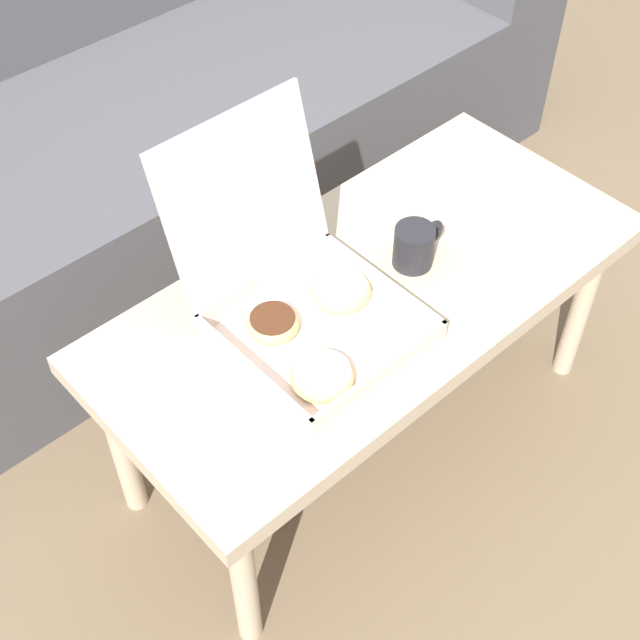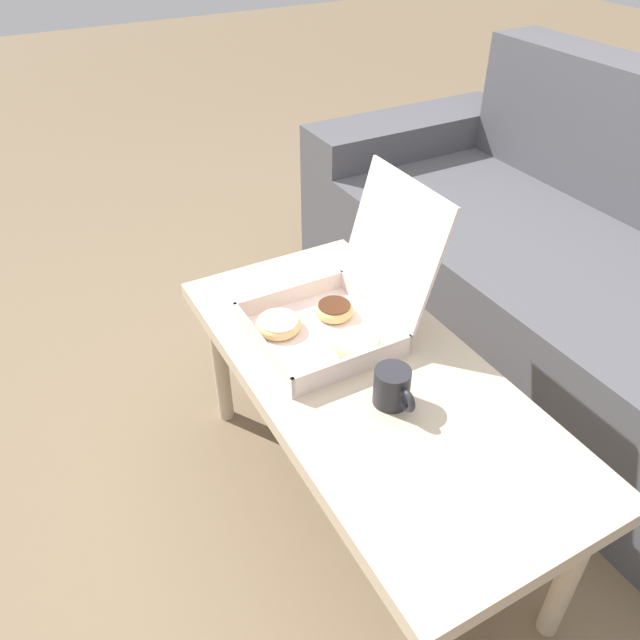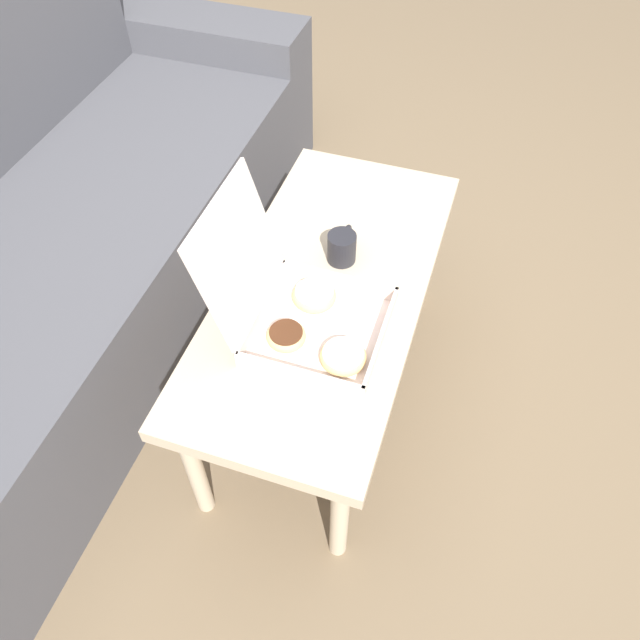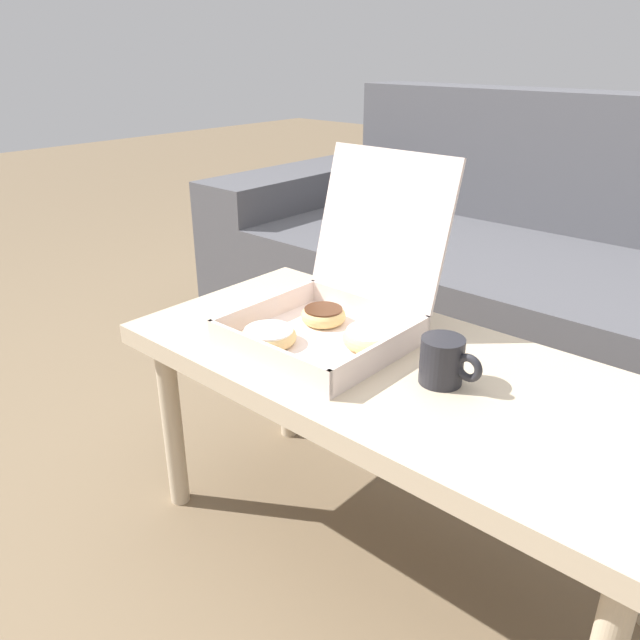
% 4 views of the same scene
% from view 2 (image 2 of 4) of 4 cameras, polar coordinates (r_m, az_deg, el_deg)
% --- Properties ---
extents(ground_plane, '(12.00, 12.00, 0.00)m').
position_cam_2_polar(ground_plane, '(1.72, 6.15, -15.37)').
color(ground_plane, '#756047').
extents(couch, '(2.32, 0.84, 0.86)m').
position_cam_2_polar(couch, '(1.99, 26.56, 0.50)').
color(couch, '#4C4C51').
rests_on(couch, ground_plane).
extents(coffee_table, '(1.05, 0.49, 0.46)m').
position_cam_2_polar(coffee_table, '(1.38, 4.45, -6.37)').
color(coffee_table, '#C6B293').
rests_on(coffee_table, ground_plane).
extents(pastry_box, '(0.30, 0.38, 0.34)m').
position_cam_2_polar(pastry_box, '(1.42, 1.66, 0.89)').
color(pastry_box, silver).
rests_on(pastry_box, coffee_table).
extents(coffee_mug, '(0.11, 0.07, 0.08)m').
position_cam_2_polar(coffee_mug, '(1.26, 6.67, -6.14)').
color(coffee_mug, '#232328').
rests_on(coffee_mug, coffee_table).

